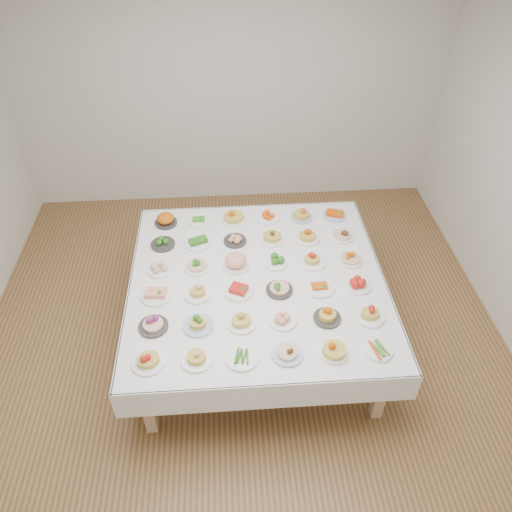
{
  "coord_description": "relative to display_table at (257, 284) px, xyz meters",
  "views": [
    {
      "loc": [
        -0.1,
        -3.09,
        3.72
      ],
      "look_at": [
        0.14,
        0.21,
        0.88
      ],
      "focal_mm": 35.0,
      "sensor_mm": 36.0,
      "label": 1
    }
  ],
  "objects": [
    {
      "name": "dish_12",
      "position": [
        -0.86,
        -0.16,
        0.11
      ],
      "size": [
        0.25,
        0.25,
        0.11
      ],
      "color": "white",
      "rests_on": "display_table"
    },
    {
      "name": "dish_28",
      "position": [
        0.51,
        0.5,
        0.12
      ],
      "size": [
        0.22,
        0.22,
        0.13
      ],
      "color": "white",
      "rests_on": "display_table"
    },
    {
      "name": "dish_2",
      "position": [
        -0.17,
        -0.85,
        0.09
      ],
      "size": [
        0.25,
        0.25,
        0.05
      ],
      "color": "white",
      "rests_on": "display_table"
    },
    {
      "name": "dish_16",
      "position": [
        0.52,
        -0.17,
        0.1
      ],
      "size": [
        0.25,
        0.25,
        0.09
      ],
      "color": "white",
      "rests_on": "display_table"
    },
    {
      "name": "room_envelope",
      "position": [
        -0.14,
        -0.06,
        1.15
      ],
      "size": [
        5.02,
        5.02,
        2.81
      ],
      "color": "olive",
      "rests_on": "ground"
    },
    {
      "name": "dish_15",
      "position": [
        0.18,
        -0.17,
        0.12
      ],
      "size": [
        0.22,
        0.22,
        0.13
      ],
      "color": "#2E2B29",
      "rests_on": "display_table"
    },
    {
      "name": "dish_34",
      "position": [
        0.5,
        0.85,
        0.12
      ],
      "size": [
        0.22,
        0.22,
        0.12
      ],
      "color": "#4C66B2",
      "rests_on": "display_table"
    },
    {
      "name": "dish_22",
      "position": [
        0.51,
        0.17,
        0.13
      ],
      "size": [
        0.24,
        0.24,
        0.13
      ],
      "color": "white",
      "rests_on": "display_table"
    },
    {
      "name": "dish_19",
      "position": [
        -0.52,
        0.17,
        0.13
      ],
      "size": [
        0.22,
        0.22,
        0.13
      ],
      "color": "white",
      "rests_on": "display_table"
    },
    {
      "name": "dish_9",
      "position": [
        0.16,
        -0.51,
        0.1
      ],
      "size": [
        0.22,
        0.22,
        0.09
      ],
      "color": "white",
      "rests_on": "display_table"
    },
    {
      "name": "dish_17",
      "position": [
        0.84,
        -0.17,
        0.11
      ],
      "size": [
        0.22,
        0.22,
        0.1
      ],
      "color": "white",
      "rests_on": "display_table"
    },
    {
      "name": "dish_33",
      "position": [
        0.16,
        0.86,
        0.1
      ],
      "size": [
        0.23,
        0.23,
        0.09
      ],
      "color": "white",
      "rests_on": "display_table"
    },
    {
      "name": "dish_5",
      "position": [
        0.84,
        -0.86,
        0.09
      ],
      "size": [
        0.22,
        0.21,
        0.05
      ],
      "color": "white",
      "rests_on": "display_table"
    },
    {
      "name": "dish_14",
      "position": [
        -0.17,
        -0.17,
        0.11
      ],
      "size": [
        0.23,
        0.23,
        0.1
      ],
      "color": "white",
      "rests_on": "display_table"
    },
    {
      "name": "dish_26",
      "position": [
        -0.17,
        0.52,
        0.1
      ],
      "size": [
        0.21,
        0.21,
        0.08
      ],
      "color": "#2E2B29",
      "rests_on": "display_table"
    },
    {
      "name": "dish_24",
      "position": [
        -0.85,
        0.52,
        0.11
      ],
      "size": [
        0.22,
        0.22,
        0.1
      ],
      "color": "#2E2B29",
      "rests_on": "display_table"
    },
    {
      "name": "dish_0",
      "position": [
        -0.86,
        -0.85,
        0.13
      ],
      "size": [
        0.24,
        0.24,
        0.13
      ],
      "color": "white",
      "rests_on": "display_table"
    },
    {
      "name": "dish_7",
      "position": [
        -0.5,
        -0.52,
        0.12
      ],
      "size": [
        0.24,
        0.24,
        0.12
      ],
      "color": "#4C66B2",
      "rests_on": "display_table"
    },
    {
      "name": "dish_18",
      "position": [
        -0.85,
        0.16,
        0.11
      ],
      "size": [
        0.23,
        0.23,
        0.1
      ],
      "color": "white",
      "rests_on": "display_table"
    },
    {
      "name": "dish_25",
      "position": [
        -0.52,
        0.51,
        0.11
      ],
      "size": [
        0.24,
        0.24,
        0.1
      ],
      "color": "white",
      "rests_on": "display_table"
    },
    {
      "name": "dish_32",
      "position": [
        -0.17,
        0.86,
        0.14
      ],
      "size": [
        0.24,
        0.24,
        0.16
      ],
      "color": "white",
      "rests_on": "display_table"
    },
    {
      "name": "dish_11",
      "position": [
        0.86,
        -0.52,
        0.13
      ],
      "size": [
        0.24,
        0.24,
        0.14
      ],
      "color": "white",
      "rests_on": "display_table"
    },
    {
      "name": "dish_4",
      "position": [
        0.51,
        -0.86,
        0.13
      ],
      "size": [
        0.23,
        0.22,
        0.14
      ],
      "color": "white",
      "rests_on": "display_table"
    },
    {
      "name": "dish_21",
      "position": [
        0.18,
        0.18,
        0.1
      ],
      "size": [
        0.22,
        0.22,
        0.09
      ],
      "color": "white",
      "rests_on": "display_table"
    },
    {
      "name": "dish_35",
      "position": [
        0.84,
        0.86,
        0.1
      ],
      "size": [
        0.22,
        0.22,
        0.1
      ],
      "color": "#4C66B2",
      "rests_on": "display_table"
    },
    {
      "name": "dish_3",
      "position": [
        0.16,
        -0.85,
        0.12
      ],
      "size": [
        0.23,
        0.23,
        0.12
      ],
      "color": "#4C66B2",
      "rests_on": "display_table"
    },
    {
      "name": "dish_6",
      "position": [
        -0.85,
        -0.5,
        0.13
      ],
      "size": [
        0.25,
        0.25,
        0.13
      ],
      "color": "#2E2B29",
      "rests_on": "display_table"
    },
    {
      "name": "display_table",
      "position": [
        0.0,
        0.0,
        0.0
      ],
      "size": [
        2.22,
        2.22,
        0.75
      ],
      "color": "white",
      "rests_on": "ground"
    },
    {
      "name": "dish_8",
      "position": [
        -0.16,
        -0.52,
        0.13
      ],
      "size": [
        0.23,
        0.22,
        0.14
      ],
      "color": "white",
      "rests_on": "display_table"
    },
    {
      "name": "dish_10",
      "position": [
        0.52,
        -0.51,
        0.12
      ],
      "size": [
        0.22,
        0.22,
        0.12
      ],
      "color": "#2E2B29",
      "rests_on": "display_table"
    },
    {
      "name": "dish_29",
      "position": [
        0.85,
        0.51,
        0.12
      ],
      "size": [
        0.22,
        0.22,
        0.12
      ],
      "color": "white",
      "rests_on": "display_table"
    },
    {
      "name": "dish_30",
      "position": [
        -0.84,
        0.85,
        0.12
      ],
      "size": [
        0.22,
        0.22,
        0.12
      ],
      "color": "#2E2B29",
      "rests_on": "display_table"
    },
    {
      "name": "dish_1",
      "position": [
        -0.51,
        -0.85,
        0.12
      ],
      "size": [
        0.23,
        0.23,
        0.12
      ],
      "color": "white",
      "rests_on": "display_table"
    },
    {
      "name": "dish_27",
      "position": [
        0.18,
        0.52,
        0.13
      ],
      "size": [
        0.24,
        0.24,
        0.14
      ],
      "color": "white",
      "rests_on": "display_table"
    },
    {
      "name": "dish_13",
      "position": [
        -0.51,
        -0.17,
        0.12
      ],
      "size": [
        0.23,
        0.23,
        0.12
      ],
      "color": "white",
      "rests_on": "display_table"
    },
    {
      "name": "dish_20",
      "position": [
        -0.18,
        0.17,
        0.13
      ],
      "size": [
        0.23,
        0.23,
        0.14
      ],
      "color": "white",
      "rests_on": "display_table"
    },
    {
      "name": "dish_23",
      "position": [
        0.85,
        0.17,
        0.12
      ],
      "size": [
        0.22,
        0.22,
        0.12
      ],
      "color": "white",
      "rests_on": "display_table"
    },
    {
      "name": "dish_31",
      "position": [
        -0.52,
        0.86,
        0.1
      ],
      "size": [
        0.22,
        0.22,
        0.09
      ],
      "color": "white",
      "rests_on": "display_table"
    }
  ]
}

